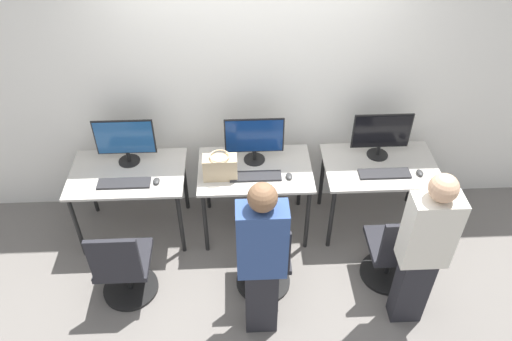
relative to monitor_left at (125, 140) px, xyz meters
name	(u,v)px	position (x,y,z in m)	size (l,w,h in m)	color
ground_plane	(257,251)	(1.15, -0.50, -0.99)	(20.00, 20.00, 0.00)	slate
wall_back	(253,79)	(1.15, 0.31, 0.41)	(12.00, 0.05, 2.80)	silver
desk_left	(129,180)	(0.00, -0.16, -0.33)	(1.03, 0.68, 0.75)	#BCB7AD
monitor_left	(125,140)	(0.00, 0.00, 0.00)	(0.53, 0.20, 0.45)	black
keyboard_left	(124,183)	(0.00, -0.32, -0.23)	(0.46, 0.14, 0.02)	#262628
mouse_left	(156,181)	(0.28, -0.31, -0.23)	(0.06, 0.09, 0.03)	#333333
office_chair_left	(124,269)	(0.02, -0.93, -0.65)	(0.48, 0.48, 0.86)	black
desk_center	(255,176)	(1.15, -0.16, -0.33)	(1.03, 0.68, 0.75)	#BCB7AD
monitor_center	(254,139)	(1.15, -0.03, 0.00)	(0.53, 0.20, 0.45)	black
keyboard_center	(256,176)	(1.15, -0.27, -0.23)	(0.46, 0.14, 0.02)	#262628
mouse_center	(289,176)	(1.45, -0.30, -0.23)	(0.06, 0.09, 0.03)	#333333
office_chair_center	(264,262)	(1.20, -0.91, -0.65)	(0.48, 0.48, 0.86)	black
person_center	(261,258)	(1.15, -1.28, -0.15)	(0.36, 0.20, 1.55)	#232328
desk_right	(379,172)	(2.31, -0.16, -0.33)	(1.03, 0.68, 0.75)	#BCB7AD
monitor_right	(381,134)	(2.31, -0.01, 0.00)	(0.53, 0.20, 0.45)	black
keyboard_right	(384,174)	(2.31, -0.29, -0.23)	(0.46, 0.14, 0.02)	#262628
mouse_right	(420,173)	(2.63, -0.30, -0.23)	(0.06, 0.09, 0.03)	#333333
office_chair_right	(394,254)	(2.32, -0.87, -0.65)	(0.48, 0.48, 0.86)	black
person_right	(424,249)	(2.36, -1.24, -0.16)	(0.36, 0.20, 1.54)	#232328
handbag	(220,167)	(0.84, -0.26, -0.13)	(0.30, 0.18, 0.25)	tan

